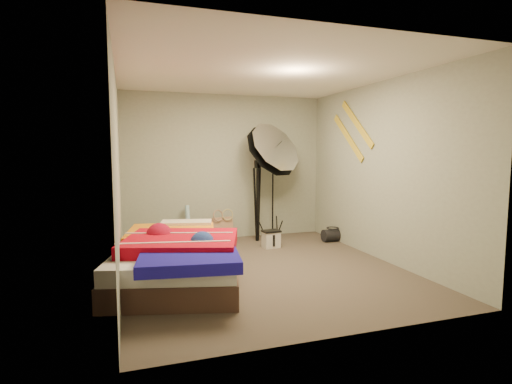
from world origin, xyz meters
name	(u,v)px	position (x,y,z in m)	size (l,w,h in m)	color
floor	(263,269)	(0.00, 0.00, 0.00)	(4.00, 4.00, 0.00)	brown
ceiling	(263,73)	(0.00, 0.00, 2.50)	(4.00, 4.00, 0.00)	silver
wall_back	(226,167)	(0.00, 2.00, 1.25)	(3.50, 3.50, 0.00)	#969C8B
wall_front	(345,187)	(0.00, -2.00, 1.25)	(3.50, 3.50, 0.00)	#969C8B
wall_left	(118,176)	(-1.75, 0.00, 1.25)	(4.00, 4.00, 0.00)	#969C8B
wall_right	(380,171)	(1.75, 0.00, 1.25)	(4.00, 4.00, 0.00)	#969C8B
tote_bag	(221,229)	(-0.13, 1.80, 0.20)	(0.40, 0.12, 0.40)	tan
wrapping_roll	(188,224)	(-0.70, 1.80, 0.32)	(0.07, 0.07, 0.63)	#59A5C8
camera_case	(271,240)	(0.51, 1.06, 0.13)	(0.26, 0.18, 0.26)	beige
duffel_bag	(333,235)	(1.65, 1.14, 0.11)	(0.21, 0.21, 0.35)	black
wall_stripe_upper	(357,124)	(1.73, 0.60, 1.95)	(0.02, 1.10, 0.10)	gold
wall_stripe_lower	(348,137)	(1.73, 0.85, 1.75)	(0.02, 1.10, 0.10)	gold
bed	(180,257)	(-1.09, -0.16, 0.29)	(1.81, 2.33, 0.58)	#482F28
photo_umbrella	(271,152)	(0.69, 1.59, 1.52)	(1.08, 1.06, 2.11)	black
camera_tripod	(257,195)	(0.45, 1.59, 0.79)	(0.10, 0.10, 1.38)	black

